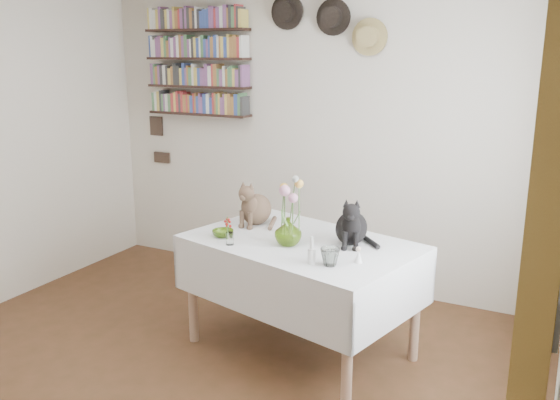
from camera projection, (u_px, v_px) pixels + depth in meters
The scene contains 15 objects.
room at pixel (136, 194), 2.98m from camera, with size 4.08×4.58×2.58m.
curtain at pixel (540, 289), 2.06m from camera, with size 0.12×0.38×2.10m, color brown.
dining_table at pixel (301, 269), 3.84m from camera, with size 1.61×1.24×0.77m.
tabby_cat at pixel (256, 201), 4.13m from camera, with size 0.22×0.28×0.33m, color brown, non-canonical shape.
black_cat at pixel (352, 219), 3.70m from camera, with size 0.21×0.27×0.32m, color black, non-canonical shape.
flower_vase at pixel (288, 231), 3.69m from camera, with size 0.17×0.17×0.18m, color #95C137.
green_bowl at pixel (223, 233), 3.88m from camera, with size 0.14×0.14×0.04m, color #95C137.
drinking_glass at pixel (330, 257), 3.35m from camera, with size 0.11×0.11×0.10m, color white.
candlestick at pixel (312, 254), 3.38m from camera, with size 0.05×0.05×0.16m.
berry_jar at pixel (230, 231), 3.70m from camera, with size 0.05×0.05×0.20m.
porcelain_figurine at pixel (358, 256), 3.40m from camera, with size 0.05×0.05×0.10m.
flower_bouquet at pixel (290, 191), 3.65m from camera, with size 0.17×0.12×0.39m.
bookshelf_unit at pixel (198, 63), 5.18m from camera, with size 1.00×0.16×0.91m.
wall_hats at pixel (328, 22), 4.59m from camera, with size 0.98×0.09×0.48m.
wall_art_plaques at pixel (159, 139), 5.66m from camera, with size 0.21×0.02×0.44m.
Camera 1 is at (1.97, -2.25, 1.96)m, focal length 38.00 mm.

